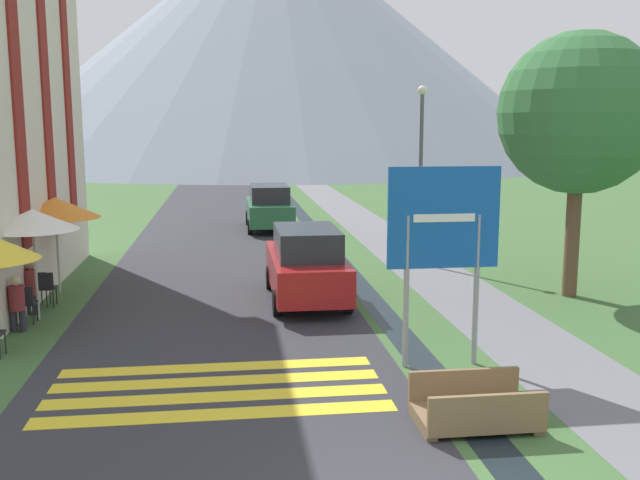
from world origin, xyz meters
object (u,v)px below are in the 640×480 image
(parked_car_near, at_px, (306,264))
(parked_car_far, at_px, (269,207))
(road_sign, at_px, (443,235))
(cafe_chair_far_right, at_px, (39,286))
(footbridge, at_px, (475,409))
(tree_by_path, at_px, (579,114))
(streetlamp, at_px, (421,160))
(cafe_umbrella_rear_orange, at_px, (55,208))
(cafe_umbrella_middle_white, at_px, (32,220))
(cafe_chair_middle, at_px, (25,301))
(person_seated_near, at_px, (17,301))
(person_seated_far, at_px, (30,285))
(cafe_chair_far_left, at_px, (46,286))

(parked_car_near, xyz_separation_m, parked_car_far, (-0.18, 12.05, 0.00))
(road_sign, bearing_deg, cafe_chair_far_right, 147.36)
(footbridge, height_order, tree_by_path, tree_by_path)
(parked_car_far, height_order, streetlamp, streetlamp)
(cafe_chair_far_right, xyz_separation_m, cafe_umbrella_rear_orange, (0.12, 1.47, 1.67))
(cafe_umbrella_middle_white, relative_size, cafe_umbrella_rear_orange, 1.00)
(streetlamp, bearing_deg, cafe_chair_middle, -151.98)
(cafe_chair_far_right, relative_size, person_seated_near, 0.71)
(parked_car_far, relative_size, cafe_umbrella_middle_white, 1.79)
(tree_by_path, bearing_deg, person_seated_near, -173.50)
(parked_car_near, bearing_deg, person_seated_far, -175.85)
(cafe_umbrella_rear_orange, relative_size, tree_by_path, 0.38)
(cafe_umbrella_middle_white, height_order, tree_by_path, tree_by_path)
(cafe_umbrella_rear_orange, distance_m, tree_by_path, 13.19)
(cafe_chair_far_right, xyz_separation_m, cafe_umbrella_middle_white, (0.24, -1.14, 1.71))
(cafe_chair_far_right, height_order, cafe_umbrella_middle_white, cafe_umbrella_middle_white)
(cafe_chair_far_left, bearing_deg, tree_by_path, -11.21)
(cafe_umbrella_middle_white, relative_size, person_seated_far, 1.97)
(parked_car_near, bearing_deg, cafe_umbrella_rear_orange, 164.80)
(streetlamp, bearing_deg, cafe_umbrella_rear_orange, -166.55)
(footbridge, relative_size, cafe_umbrella_middle_white, 0.69)
(person_seated_far, height_order, tree_by_path, tree_by_path)
(cafe_chair_far_right, bearing_deg, streetlamp, 16.78)
(person_seated_near, bearing_deg, cafe_chair_far_right, 91.72)
(cafe_umbrella_middle_white, distance_m, cafe_umbrella_rear_orange, 2.62)
(parked_car_near, bearing_deg, cafe_chair_middle, -168.14)
(road_sign, height_order, cafe_umbrella_middle_white, road_sign)
(parked_car_far, distance_m, person_seated_near, 15.16)
(parked_car_near, relative_size, cafe_umbrella_middle_white, 1.75)
(footbridge, relative_size, parked_car_far, 0.39)
(cafe_umbrella_middle_white, relative_size, streetlamp, 0.46)
(parked_car_far, relative_size, cafe_chair_far_left, 5.19)
(streetlamp, bearing_deg, cafe_umbrella_middle_white, -153.31)
(cafe_chair_far_left, distance_m, streetlamp, 11.17)
(road_sign, xyz_separation_m, cafe_umbrella_middle_white, (-7.92, 4.09, -0.14))
(cafe_chair_far_left, distance_m, cafe_umbrella_rear_orange, 2.27)
(parked_car_near, height_order, person_seated_far, parked_car_near)
(cafe_umbrella_rear_orange, bearing_deg, tree_by_path, -9.11)
(parked_car_far, height_order, person_seated_far, parked_car_far)
(cafe_chair_middle, bearing_deg, cafe_chair_far_left, 103.87)
(parked_car_far, distance_m, cafe_chair_middle, 14.67)
(cafe_chair_far_left, relative_size, person_seated_near, 0.71)
(cafe_chair_far_left, height_order, tree_by_path, tree_by_path)
(person_seated_near, bearing_deg, road_sign, -21.44)
(streetlamp, bearing_deg, cafe_chair_far_left, -158.61)
(tree_by_path, bearing_deg, person_seated_far, -179.61)
(parked_car_far, bearing_deg, footbridge, -84.81)
(cafe_chair_middle, xyz_separation_m, cafe_umbrella_rear_orange, (0.04, 2.99, 1.67))
(cafe_umbrella_rear_orange, relative_size, streetlamp, 0.45)
(parked_car_near, relative_size, streetlamp, 0.80)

